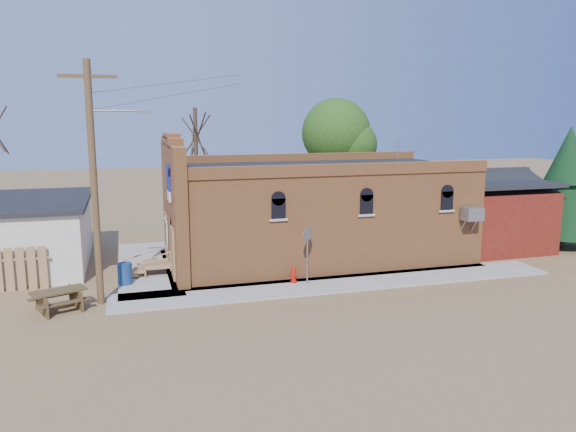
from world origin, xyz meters
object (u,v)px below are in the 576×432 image
object	(u,v)px
brick_bar	(311,212)
fire_hydrant	(294,275)
trash_barrel	(125,274)
utility_pole	(95,178)
picnic_table	(59,297)
stop_sign	(307,239)

from	to	relation	value
brick_bar	fire_hydrant	world-z (taller)	brick_bar
brick_bar	trash_barrel	size ratio (longest dim) A/B	18.18
utility_pole	fire_hydrant	bearing A→B (deg)	2.26
fire_hydrant	trash_barrel	size ratio (longest dim) A/B	0.74
brick_bar	utility_pole	xyz separation A→B (m)	(-9.79, -4.29, 2.43)
utility_pole	trash_barrel	xyz separation A→B (m)	(0.84, 2.08, -4.24)
brick_bar	fire_hydrant	distance (m)	4.91
brick_bar	picnic_table	size ratio (longest dim) A/B	7.24
stop_sign	utility_pole	bearing A→B (deg)	162.78
picnic_table	stop_sign	bearing A→B (deg)	-20.09
stop_sign	trash_barrel	bearing A→B (deg)	146.88
brick_bar	utility_pole	size ratio (longest dim) A/B	1.82
stop_sign	trash_barrel	size ratio (longest dim) A/B	2.78
fire_hydrant	trash_barrel	world-z (taller)	trash_barrel
picnic_table	trash_barrel	bearing A→B (deg)	25.03
utility_pole	brick_bar	bearing A→B (deg)	23.69
fire_hydrant	brick_bar	bearing A→B (deg)	51.49
trash_barrel	utility_pole	bearing A→B (deg)	-112.11
fire_hydrant	stop_sign	world-z (taller)	stop_sign
brick_bar	picnic_table	distance (m)	12.35
brick_bar	trash_barrel	bearing A→B (deg)	-166.09
trash_barrel	brick_bar	bearing A→B (deg)	13.91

